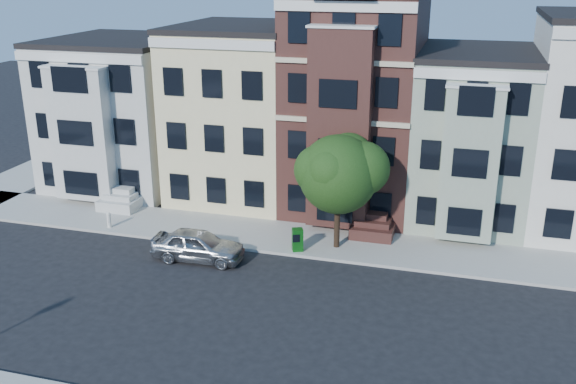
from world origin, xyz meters
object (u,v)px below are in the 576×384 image
(street_tree, at_px, (338,179))
(fire_hydrant, at_px, (109,221))
(newspaper_box, at_px, (298,240))
(parked_car, at_px, (198,245))

(street_tree, relative_size, fire_hydrant, 10.43)
(newspaper_box, relative_size, fire_hydrant, 1.68)
(fire_hydrant, bearing_deg, parked_car, -19.12)
(parked_car, distance_m, fire_hydrant, 6.47)
(parked_car, xyz_separation_m, fire_hydrant, (-6.10, 2.12, -0.28))
(fire_hydrant, bearing_deg, newspaper_box, -0.40)
(parked_car, relative_size, newspaper_box, 3.93)
(street_tree, distance_m, parked_car, 7.50)
(newspaper_box, bearing_deg, parked_car, -178.90)
(parked_car, bearing_deg, street_tree, -66.11)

